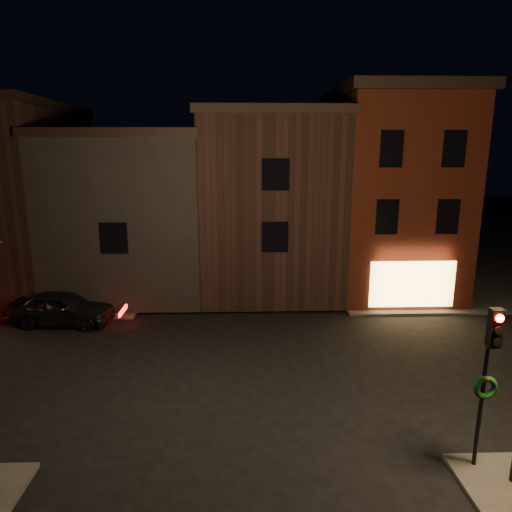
{
  "coord_description": "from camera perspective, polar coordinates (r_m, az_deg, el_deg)",
  "views": [
    {
      "loc": [
        -0.01,
        -14.89,
        7.57
      ],
      "look_at": [
        0.59,
        3.89,
        3.2
      ],
      "focal_mm": 32.0,
      "sensor_mm": 36.0,
      "label": 1
    }
  ],
  "objects": [
    {
      "name": "traffic_signal",
      "position": [
        11.92,
        27.07,
        -11.97
      ],
      "size": [
        0.58,
        0.38,
        4.05
      ],
      "color": "black",
      "rests_on": "sidewalk_near_right"
    },
    {
      "name": "corner_building",
      "position": [
        25.74,
        16.46,
        7.73
      ],
      "size": [
        6.5,
        8.5,
        10.5
      ],
      "color": "#4F190E",
      "rests_on": "ground"
    },
    {
      "name": "row_building_a",
      "position": [
        25.58,
        1.57,
        6.95
      ],
      "size": [
        7.3,
        10.3,
        9.4
      ],
      "color": "black",
      "rests_on": "ground"
    },
    {
      "name": "row_building_c",
      "position": [
        28.62,
        -29.02,
        6.49
      ],
      "size": [
        7.3,
        10.3,
        9.9
      ],
      "color": "black",
      "rests_on": "ground"
    },
    {
      "name": "ground",
      "position": [
        16.7,
        -1.65,
        -13.86
      ],
      "size": [
        120.0,
        120.0,
        0.0
      ],
      "primitive_type": "plane",
      "color": "black",
      "rests_on": "ground"
    },
    {
      "name": "sidewalk_far_right",
      "position": [
        40.91,
        27.48,
        1.03
      ],
      "size": [
        30.0,
        30.0,
        0.12
      ],
      "primitive_type": "cube",
      "color": "#2D2B28",
      "rests_on": "ground"
    },
    {
      "name": "row_building_b",
      "position": [
        26.23,
        -14.54,
        5.59
      ],
      "size": [
        7.8,
        10.3,
        8.4
      ],
      "color": "black",
      "rests_on": "ground"
    },
    {
      "name": "parked_car_a",
      "position": [
        22.03,
        -23.02,
        -6.01
      ],
      "size": [
        4.58,
        2.23,
        1.51
      ],
      "primitive_type": "imported",
      "rotation": [
        0.0,
        0.0,
        1.47
      ],
      "color": "black",
      "rests_on": "ground"
    }
  ]
}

